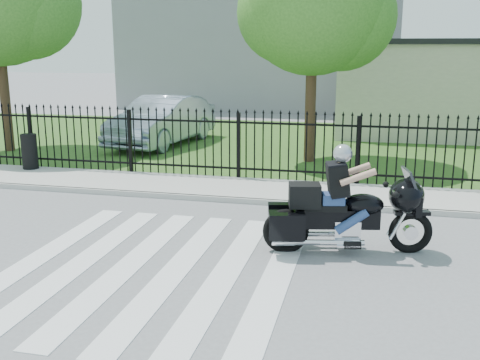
# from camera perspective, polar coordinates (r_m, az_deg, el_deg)

# --- Properties ---
(ground) EXTENTS (120.00, 120.00, 0.00)m
(ground) POSITION_cam_1_polar(r_m,az_deg,el_deg) (9.17, -8.89, -8.78)
(ground) COLOR slate
(ground) RESTS_ON ground
(crosswalk) EXTENTS (5.00, 5.50, 0.01)m
(crosswalk) POSITION_cam_1_polar(r_m,az_deg,el_deg) (9.17, -8.89, -8.75)
(crosswalk) COLOR silver
(crosswalk) RESTS_ON ground
(sidewalk) EXTENTS (40.00, 2.00, 0.12)m
(sidewalk) POSITION_cam_1_polar(r_m,az_deg,el_deg) (13.68, -1.11, -0.87)
(sidewalk) COLOR #ADAAA3
(sidewalk) RESTS_ON ground
(curb) EXTENTS (40.00, 0.12, 0.12)m
(curb) POSITION_cam_1_polar(r_m,az_deg,el_deg) (12.75, -2.21, -1.95)
(curb) COLOR #ADAAA3
(curb) RESTS_ON ground
(grass_strip) EXTENTS (40.00, 12.00, 0.02)m
(grass_strip) POSITION_cam_1_polar(r_m,az_deg,el_deg) (20.40, 3.73, 3.75)
(grass_strip) COLOR #2C561D
(grass_strip) RESTS_ON ground
(iron_fence) EXTENTS (26.00, 0.04, 1.80)m
(iron_fence) POSITION_cam_1_polar(r_m,az_deg,el_deg) (14.45, -0.15, 3.33)
(iron_fence) COLOR black
(iron_fence) RESTS_ON ground
(tree_mid) EXTENTS (4.20, 4.20, 6.78)m
(tree_mid) POSITION_cam_1_polar(r_m,az_deg,el_deg) (16.98, 7.47, 17.48)
(tree_mid) COLOR #382316
(tree_mid) RESTS_ON ground
(building_low) EXTENTS (10.00, 6.00, 3.50)m
(building_low) POSITION_cam_1_polar(r_m,az_deg,el_deg) (24.20, 22.22, 8.47)
(building_low) COLOR beige
(building_low) RESTS_ON ground
(building_low_roof) EXTENTS (10.20, 6.20, 0.20)m
(building_low_roof) POSITION_cam_1_polar(r_m,az_deg,el_deg) (24.14, 22.62, 12.84)
(building_low_roof) COLOR black
(building_low_roof) RESTS_ON building_low
(building_tall) EXTENTS (15.00, 10.00, 12.00)m
(building_tall) POSITION_cam_1_polar(r_m,az_deg,el_deg) (34.51, 2.76, 17.70)
(building_tall) COLOR gray
(building_tall) RESTS_ON ground
(motorcycle_rider) EXTENTS (2.86, 1.32, 1.91)m
(motorcycle_rider) POSITION_cam_1_polar(r_m,az_deg,el_deg) (9.65, 10.49, -2.79)
(motorcycle_rider) COLOR black
(motorcycle_rider) RESTS_ON ground
(parked_car) EXTENTS (2.54, 5.40, 1.71)m
(parked_car) POSITION_cam_1_polar(r_m,az_deg,el_deg) (20.12, -7.89, 6.00)
(parked_car) COLOR #8C9BB1
(parked_car) RESTS_ON grass_strip
(litter_bin) EXTENTS (0.50, 0.50, 0.97)m
(litter_bin) POSITION_cam_1_polar(r_m,az_deg,el_deg) (16.59, -20.60, 2.73)
(litter_bin) COLOR black
(litter_bin) RESTS_ON sidewalk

